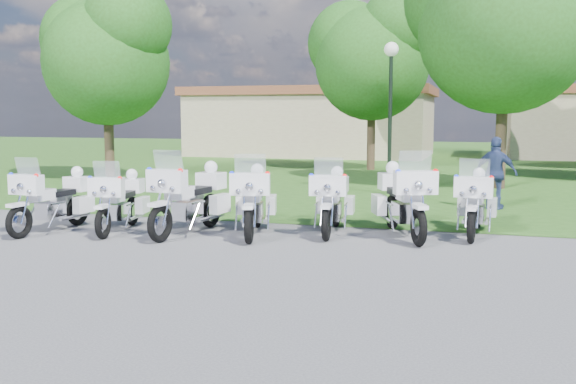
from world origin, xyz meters
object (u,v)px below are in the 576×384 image
(motorcycle_5, at_px, (403,199))
(lamp_post, at_px, (391,81))
(motorcycle_2, at_px, (191,198))
(motorcycle_6, at_px, (476,202))
(motorcycle_1, at_px, (120,201))
(bystander_c, at_px, (496,173))
(motorcycle_4, at_px, (333,200))
(motorcycle_0, at_px, (54,199))
(motorcycle_3, at_px, (254,200))

(motorcycle_5, height_order, lamp_post, lamp_post)
(motorcycle_2, distance_m, motorcycle_6, 5.81)
(motorcycle_2, xyz_separation_m, motorcycle_6, (5.61, 1.52, -0.07))
(motorcycle_6, bearing_deg, motorcycle_5, 24.56)
(motorcycle_1, xyz_separation_m, motorcycle_2, (1.53, 0.17, 0.10))
(motorcycle_1, relative_size, bystander_c, 1.21)
(motorcycle_2, distance_m, motorcycle_5, 4.31)
(motorcycle_1, height_order, lamp_post, lamp_post)
(motorcycle_5, bearing_deg, motorcycle_1, -11.17)
(motorcycle_1, xyz_separation_m, motorcycle_4, (4.30, 1.12, 0.03))
(motorcycle_0, bearing_deg, lamp_post, -119.65)
(motorcycle_5, distance_m, motorcycle_6, 1.51)
(motorcycle_0, relative_size, motorcycle_6, 1.00)
(motorcycle_4, xyz_separation_m, motorcycle_6, (2.84, 0.57, -0.00))
(motorcycle_0, height_order, motorcycle_4, motorcycle_4)
(motorcycle_2, relative_size, bystander_c, 1.40)
(motorcycle_5, bearing_deg, motorcycle_2, -9.46)
(motorcycle_3, bearing_deg, bystander_c, -147.93)
(motorcycle_0, height_order, motorcycle_3, motorcycle_3)
(bystander_c, bearing_deg, motorcycle_4, 72.20)
(motorcycle_1, xyz_separation_m, motorcycle_6, (7.14, 1.69, 0.03))
(motorcycle_2, height_order, motorcycle_5, motorcycle_5)
(motorcycle_2, distance_m, bystander_c, 8.09)
(bystander_c, bearing_deg, motorcycle_2, 60.40)
(motorcycle_1, xyz_separation_m, motorcycle_5, (5.73, 1.15, 0.10))
(motorcycle_4, distance_m, lamp_post, 7.47)
(motorcycle_6, bearing_deg, motorcycle_1, 16.66)
(motorcycle_6, distance_m, lamp_post, 7.42)
(motorcycle_1, xyz_separation_m, bystander_c, (7.59, 5.53, 0.30))
(motorcycle_0, relative_size, bystander_c, 1.27)
(motorcycle_1, bearing_deg, motorcycle_2, 176.28)
(motorcycle_2, distance_m, motorcycle_3, 1.30)
(lamp_post, bearing_deg, motorcycle_2, -110.67)
(motorcycle_5, xyz_separation_m, motorcycle_6, (1.41, 0.55, -0.07))
(motorcycle_2, height_order, motorcycle_6, motorcycle_2)
(lamp_post, bearing_deg, motorcycle_4, -91.69)
(motorcycle_0, relative_size, motorcycle_2, 0.91)
(motorcycle_0, distance_m, motorcycle_4, 5.84)
(motorcycle_1, height_order, bystander_c, bystander_c)
(motorcycle_5, xyz_separation_m, lamp_post, (-1.23, 6.91, 2.71))
(lamp_post, bearing_deg, motorcycle_5, -79.92)
(motorcycle_0, bearing_deg, motorcycle_6, -161.15)
(lamp_post, bearing_deg, bystander_c, -39.25)
(motorcycle_0, xyz_separation_m, bystander_c, (8.93, 5.92, 0.27))
(bystander_c, bearing_deg, motorcycle_3, 65.55)
(motorcycle_2, relative_size, motorcycle_5, 1.05)
(motorcycle_3, distance_m, motorcycle_6, 4.51)
(motorcycle_0, distance_m, motorcycle_6, 8.73)
(motorcycle_1, relative_size, motorcycle_5, 0.91)
(motorcycle_0, xyz_separation_m, motorcycle_5, (7.07, 1.54, 0.07))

